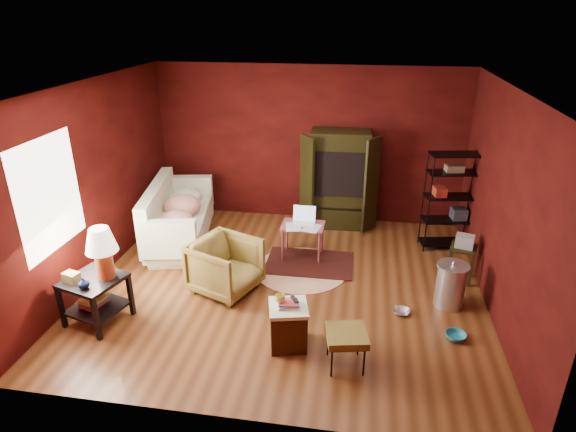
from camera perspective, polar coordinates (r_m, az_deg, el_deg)
name	(u,v)px	position (r m, az deg, el deg)	size (l,w,h in m)	color
room	(282,194)	(6.38, -0.66, 2.57)	(5.54, 5.04, 2.84)	brown
sofa	(179,219)	(8.32, -12.79, -0.34)	(2.03, 0.59, 0.79)	white
armchair	(225,264)	(6.75, -7.44, -5.64)	(0.81, 0.76, 0.84)	black
pet_bowl_steel	(402,306)	(6.53, 13.34, -10.39)	(0.22, 0.05, 0.22)	silver
pet_bowl_turquoise	(457,330)	(6.27, 19.35, -12.68)	(0.25, 0.08, 0.25)	teal
vase	(84,283)	(6.24, -23.07, -7.34)	(0.14, 0.14, 0.14)	#0D1741
mug	(280,298)	(5.53, -0.95, -9.64)	(0.12, 0.09, 0.12)	#EADF72
side_table	(98,267)	(6.35, -21.60, -5.63)	(0.80, 0.80, 1.28)	black
sofa_cushions	(176,217)	(8.27, -13.11, -0.12)	(1.27, 2.32, 0.92)	white
hamper	(288,325)	(5.75, 0.03, -12.76)	(0.53, 0.53, 0.62)	#472610
footstool	(346,337)	(5.44, 6.93, -14.01)	(0.51, 0.51, 0.45)	black
rug_round	(301,269)	(7.39, 1.55, -6.33)	(1.84, 1.84, 0.01)	#F1E9C9
rug_oriental	(310,263)	(7.55, 2.57, -5.56)	(1.35, 0.91, 0.01)	#501915
laptop_desk	(303,228)	(7.53, 1.78, -1.43)	(0.67, 0.53, 0.82)	#A34A52
tv_armoire	(339,178)	(8.55, 6.07, 4.49)	(1.38, 0.76, 1.75)	black
wire_shelving	(451,197)	(8.12, 18.73, 2.11)	(0.84, 0.48, 1.62)	black
small_stand	(464,247)	(7.35, 20.12, -3.45)	(0.44, 0.44, 0.71)	black
trash_can	(451,285)	(6.78, 18.71, -7.72)	(0.46, 0.46, 0.66)	white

